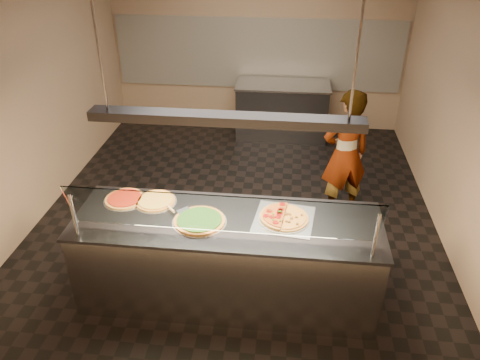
# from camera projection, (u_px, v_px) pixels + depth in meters

# --- Properties ---
(ground) EXTENTS (5.00, 6.00, 0.02)m
(ground) POSITION_uv_depth(u_px,v_px,m) (237.00, 215.00, 6.09)
(ground) COLOR black
(ground) RESTS_ON ground
(wall_back) EXTENTS (5.00, 0.02, 3.00)m
(wall_back) POSITION_uv_depth(u_px,v_px,m) (258.00, 42.00, 7.91)
(wall_back) COLOR #987F62
(wall_back) RESTS_ON ground
(wall_front) EXTENTS (5.00, 0.02, 3.00)m
(wall_front) POSITION_uv_depth(u_px,v_px,m) (176.00, 293.00, 2.75)
(wall_front) COLOR #987F62
(wall_front) RESTS_ON ground
(wall_left) EXTENTS (0.02, 6.00, 3.00)m
(wall_left) POSITION_uv_depth(u_px,v_px,m) (28.00, 98.00, 5.57)
(wall_left) COLOR #987F62
(wall_left) RESTS_ON ground
(wall_right) EXTENTS (0.02, 6.00, 3.00)m
(wall_right) POSITION_uv_depth(u_px,v_px,m) (465.00, 116.00, 5.09)
(wall_right) COLOR #987F62
(wall_right) RESTS_ON ground
(tile_band) EXTENTS (4.90, 0.02, 1.20)m
(tile_band) POSITION_uv_depth(u_px,v_px,m) (257.00, 54.00, 7.99)
(tile_band) COLOR silver
(tile_band) RESTS_ON wall_back
(serving_counter) EXTENTS (2.90, 0.94, 0.93)m
(serving_counter) POSITION_uv_depth(u_px,v_px,m) (228.00, 259.00, 4.60)
(serving_counter) COLOR #B7B7BC
(serving_counter) RESTS_ON ground
(sneeze_guard) EXTENTS (2.66, 0.18, 0.54)m
(sneeze_guard) POSITION_uv_depth(u_px,v_px,m) (221.00, 215.00, 3.93)
(sneeze_guard) COLOR #B7B7BC
(sneeze_guard) RESTS_ON serving_counter
(perforated_tray) EXTENTS (0.60, 0.60, 0.01)m
(perforated_tray) POSITION_uv_depth(u_px,v_px,m) (284.00, 218.00, 4.38)
(perforated_tray) COLOR silver
(perforated_tray) RESTS_ON serving_counter
(half_pizza_pepperoni) EXTENTS (0.28, 0.47, 0.05)m
(half_pizza_pepperoni) POSITION_uv_depth(u_px,v_px,m) (272.00, 215.00, 4.38)
(half_pizza_pepperoni) COLOR #975E26
(half_pizza_pepperoni) RESTS_ON perforated_tray
(half_pizza_sausage) EXTENTS (0.28, 0.47, 0.04)m
(half_pizza_sausage) POSITION_uv_depth(u_px,v_px,m) (295.00, 218.00, 4.36)
(half_pizza_sausage) COLOR #975E26
(half_pizza_sausage) RESTS_ON perforated_tray
(pizza_spinach) EXTENTS (0.51, 0.51, 0.03)m
(pizza_spinach) POSITION_uv_depth(u_px,v_px,m) (199.00, 220.00, 4.34)
(pizza_spinach) COLOR silver
(pizza_spinach) RESTS_ON serving_counter
(pizza_cheese) EXTENTS (0.42, 0.42, 0.03)m
(pizza_cheese) POSITION_uv_depth(u_px,v_px,m) (156.00, 201.00, 4.64)
(pizza_cheese) COLOR silver
(pizza_cheese) RESTS_ON serving_counter
(pizza_tomato) EXTENTS (0.42, 0.42, 0.03)m
(pizza_tomato) POSITION_uv_depth(u_px,v_px,m) (125.00, 198.00, 4.67)
(pizza_tomato) COLOR silver
(pizza_tomato) RESTS_ON serving_counter
(pizza_spatula) EXTENTS (0.28, 0.17, 0.02)m
(pizza_spatula) POSITION_uv_depth(u_px,v_px,m) (176.00, 209.00, 4.47)
(pizza_spatula) COLOR #B7B7BC
(pizza_spatula) RESTS_ON pizza_spinach
(prep_table) EXTENTS (1.56, 0.74, 0.93)m
(prep_table) POSITION_uv_depth(u_px,v_px,m) (282.00, 110.00, 7.99)
(prep_table) COLOR #333337
(prep_table) RESTS_ON ground
(worker) EXTENTS (0.71, 0.59, 1.67)m
(worker) POSITION_uv_depth(u_px,v_px,m) (345.00, 154.00, 5.74)
(worker) COLOR #342F3D
(worker) RESTS_ON ground
(heat_lamp_housing) EXTENTS (2.30, 0.18, 0.08)m
(heat_lamp_housing) POSITION_uv_depth(u_px,v_px,m) (225.00, 119.00, 3.86)
(heat_lamp_housing) COLOR #333337
(heat_lamp_housing) RESTS_ON ceiling
(lamp_rod_left) EXTENTS (0.02, 0.02, 1.01)m
(lamp_rod_left) POSITION_uv_depth(u_px,v_px,m) (99.00, 49.00, 3.68)
(lamp_rod_left) COLOR #B7B7BC
(lamp_rod_left) RESTS_ON ceiling
(lamp_rod_right) EXTENTS (0.02, 0.02, 1.01)m
(lamp_rod_right) POSITION_uv_depth(u_px,v_px,m) (357.00, 57.00, 3.49)
(lamp_rod_right) COLOR #B7B7BC
(lamp_rod_right) RESTS_ON ceiling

